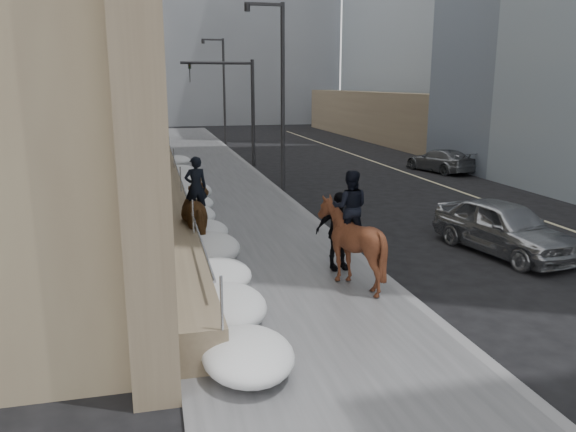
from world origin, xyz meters
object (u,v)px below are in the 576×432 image
(pedestrian, at_px, (338,231))
(car_silver, at_px, (504,227))
(car_grey, at_px, (440,160))
(mounted_horse_left, at_px, (201,214))
(mounted_horse_right, at_px, (350,238))

(pedestrian, xyz_separation_m, car_silver, (5.09, 0.52, -0.35))
(car_grey, bearing_deg, car_silver, 53.75)
(mounted_horse_left, height_order, car_silver, mounted_horse_left)
(mounted_horse_left, xyz_separation_m, pedestrian, (3.18, -2.56, -0.03))
(mounted_horse_right, bearing_deg, mounted_horse_left, -30.15)
(mounted_horse_left, distance_m, mounted_horse_right, 4.82)
(mounted_horse_left, height_order, pedestrian, mounted_horse_left)
(mounted_horse_right, height_order, pedestrian, mounted_horse_right)
(mounted_horse_right, distance_m, car_silver, 5.45)
(mounted_horse_left, distance_m, car_grey, 18.48)
(car_silver, bearing_deg, pedestrian, 175.53)
(mounted_horse_right, relative_size, car_grey, 0.63)
(car_silver, xyz_separation_m, car_grey, (5.67, 14.15, -0.15))
(mounted_horse_left, relative_size, car_grey, 0.62)
(mounted_horse_right, xyz_separation_m, car_silver, (5.17, 1.65, -0.47))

